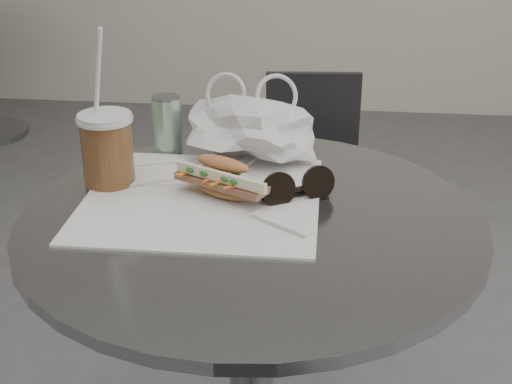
# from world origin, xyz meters

# --- Properties ---
(cafe_table) EXTENTS (0.76, 0.76, 0.74)m
(cafe_table) POSITION_xyz_m (0.00, 0.20, 0.47)
(cafe_table) COLOR slate
(cafe_table) RESTS_ON ground
(chair_far) EXTENTS (0.36, 0.38, 0.69)m
(chair_far) POSITION_xyz_m (0.08, 1.12, 0.31)
(chair_far) COLOR #2C2C2E
(chair_far) RESTS_ON ground
(sandwich_paper) EXTENTS (0.40, 0.38, 0.00)m
(sandwich_paper) POSITION_xyz_m (-0.09, 0.25, 0.74)
(sandwich_paper) COLOR white
(sandwich_paper) RESTS_ON cafe_table
(banh_mi) EXTENTS (0.22, 0.17, 0.07)m
(banh_mi) POSITION_xyz_m (-0.05, 0.26, 0.78)
(banh_mi) COLOR #C27B49
(banh_mi) RESTS_ON sandwich_paper
(iced_coffee) EXTENTS (0.10, 0.10, 0.28)m
(iced_coffee) POSITION_xyz_m (-0.26, 0.30, 0.81)
(iced_coffee) COLOR brown
(iced_coffee) RESTS_ON cafe_table
(sunglasses) EXTENTS (0.13, 0.09, 0.06)m
(sunglasses) POSITION_xyz_m (0.07, 0.26, 0.76)
(sunglasses) COLOR black
(sunglasses) RESTS_ON cafe_table
(plastic_bag) EXTENTS (0.25, 0.20, 0.12)m
(plastic_bag) POSITION_xyz_m (-0.03, 0.44, 0.80)
(plastic_bag) COLOR white
(plastic_bag) RESTS_ON cafe_table
(napkin_stack) EXTENTS (0.14, 0.14, 0.01)m
(napkin_stack) POSITION_xyz_m (-0.20, 0.34, 0.74)
(napkin_stack) COLOR white
(napkin_stack) RESTS_ON cafe_table
(drink_can) EXTENTS (0.06, 0.06, 0.11)m
(drink_can) POSITION_xyz_m (-0.20, 0.47, 0.79)
(drink_can) COLOR #528D5B
(drink_can) RESTS_ON cafe_table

